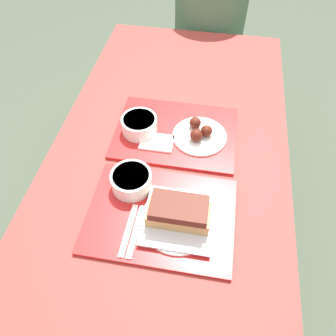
% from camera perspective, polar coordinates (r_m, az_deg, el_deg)
% --- Properties ---
extents(ground_plane, '(12.00, 12.00, 0.00)m').
position_cam_1_polar(ground_plane, '(1.76, -0.49, -16.49)').
color(ground_plane, '#424C3D').
extents(picnic_table, '(0.83, 1.86, 0.77)m').
position_cam_1_polar(picnic_table, '(1.16, -0.71, -3.69)').
color(picnic_table, maroon).
rests_on(picnic_table, ground_plane).
extents(picnic_bench_far, '(0.79, 0.28, 0.45)m').
position_cam_1_polar(picnic_bench_far, '(2.20, 4.89, 16.35)').
color(picnic_bench_far, maroon).
rests_on(picnic_bench_far, ground_plane).
extents(tray_near, '(0.44, 0.33, 0.01)m').
position_cam_1_polar(tray_near, '(0.99, -1.26, -8.25)').
color(tray_near, red).
rests_on(tray_near, picnic_table).
extents(tray_far, '(0.44, 0.33, 0.01)m').
position_cam_1_polar(tray_far, '(1.21, 1.35, 6.20)').
color(tray_far, red).
rests_on(tray_far, picnic_table).
extents(bowl_coleslaw_near, '(0.13, 0.13, 0.06)m').
position_cam_1_polar(bowl_coleslaw_near, '(1.02, -6.39, -2.11)').
color(bowl_coleslaw_near, white).
rests_on(bowl_coleslaw_near, tray_near).
extents(brisket_sandwich_plate, '(0.22, 0.22, 0.09)m').
position_cam_1_polar(brisket_sandwich_plate, '(0.95, 1.87, -8.18)').
color(brisket_sandwich_plate, white).
rests_on(brisket_sandwich_plate, tray_near).
extents(plastic_fork_near, '(0.02, 0.17, 0.00)m').
position_cam_1_polar(plastic_fork_near, '(0.96, -6.91, -10.65)').
color(plastic_fork_near, white).
rests_on(plastic_fork_near, tray_near).
extents(plastic_knife_near, '(0.02, 0.17, 0.00)m').
position_cam_1_polar(plastic_knife_near, '(0.96, -5.61, -10.87)').
color(plastic_knife_near, white).
rests_on(plastic_knife_near, tray_near).
extents(condiment_packet, '(0.04, 0.03, 0.01)m').
position_cam_1_polar(condiment_packet, '(1.02, -1.44, -4.36)').
color(condiment_packet, '#3F3F47').
rests_on(condiment_packet, tray_near).
extents(bowl_coleslaw_far, '(0.13, 0.13, 0.06)m').
position_cam_1_polar(bowl_coleslaw_far, '(1.19, -5.01, 7.62)').
color(bowl_coleslaw_far, white).
rests_on(bowl_coleslaw_far, tray_far).
extents(wings_plate_far, '(0.19, 0.19, 0.05)m').
position_cam_1_polar(wings_plate_far, '(1.18, 5.47, 6.02)').
color(wings_plate_far, white).
rests_on(wings_plate_far, tray_far).
extents(napkin_far, '(0.12, 0.08, 0.01)m').
position_cam_1_polar(napkin_far, '(1.16, -1.97, 4.51)').
color(napkin_far, white).
rests_on(napkin_far, tray_far).
extents(person_seated_across, '(0.39, 0.39, 0.73)m').
position_cam_1_polar(person_seated_across, '(2.01, 7.38, 24.93)').
color(person_seated_across, '#477051').
rests_on(person_seated_across, picnic_bench_far).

